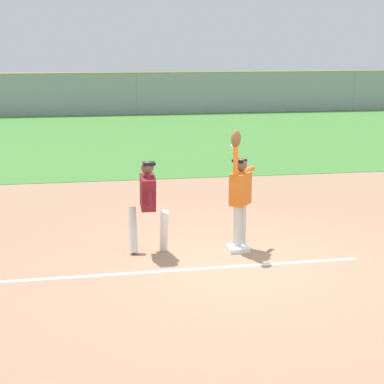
{
  "coord_description": "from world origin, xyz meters",
  "views": [
    {
      "loc": [
        -2.47,
        -10.09,
        3.81
      ],
      "look_at": [
        -0.64,
        1.14,
        1.05
      ],
      "focal_mm": 58.1,
      "sensor_mm": 36.0,
      "label": 1
    }
  ],
  "objects": [
    {
      "name": "baseball",
      "position": [
        0.05,
        0.8,
        1.97
      ],
      "size": [
        0.07,
        0.07,
        0.07
      ],
      "primitive_type": "sphere",
      "color": "white"
    },
    {
      "name": "ground_plane",
      "position": [
        0.0,
        0.0,
        0.0
      ],
      "size": [
        72.81,
        72.81,
        0.0
      ],
      "primitive_type": "plane",
      "color": "tan"
    },
    {
      "name": "parked_car_green",
      "position": [
        -6.78,
        26.63,
        0.67
      ],
      "size": [
        4.58,
        2.49,
        1.25
      ],
      "rotation": [
        0.0,
        0.0,
        -0.11
      ],
      "color": "#1E6B33",
      "rests_on": "ground_plane"
    },
    {
      "name": "parked_car_blue",
      "position": [
        -0.99,
        26.61,
        0.67
      ],
      "size": [
        4.56,
        2.43,
        1.25
      ],
      "rotation": [
        0.0,
        0.0,
        -0.09
      ],
      "color": "#23389E",
      "rests_on": "ground_plane"
    },
    {
      "name": "outfield_fence",
      "position": [
        0.0,
        23.45,
        1.12
      ],
      "size": [
        49.2,
        0.08,
        2.24
      ],
      "color": "#93999E",
      "rests_on": "ground_plane"
    },
    {
      "name": "outfield_grass",
      "position": [
        0.0,
        15.25,
        0.01
      ],
      "size": [
        49.12,
        16.4,
        0.01
      ],
      "primitive_type": "cube",
      "color": "#478438",
      "rests_on": "ground_plane"
    },
    {
      "name": "runner",
      "position": [
        -1.5,
        0.84,
        1.0
      ],
      "size": [
        0.71,
        0.84,
        1.72
      ],
      "rotation": [
        0.0,
        0.0,
        -0.0
      ],
      "color": "white",
      "rests_on": "ground_plane"
    },
    {
      "name": "fielder",
      "position": [
        0.21,
        0.82,
        1.12
      ],
      "size": [
        0.66,
        0.76,
        2.28
      ],
      "rotation": [
        0.0,
        0.0,
        2.45
      ],
      "color": "silver",
      "rests_on": "ground_plane"
    },
    {
      "name": "first_base",
      "position": [
        0.16,
        0.67,
        0.04
      ],
      "size": [
        0.39,
        0.39,
        0.08
      ],
      "primitive_type": "cube",
      "rotation": [
        0.0,
        0.0,
        0.02
      ],
      "color": "white",
      "rests_on": "ground_plane"
    },
    {
      "name": "parked_car_tan",
      "position": [
        5.36,
        26.77,
        0.67
      ],
      "size": [
        4.51,
        2.33,
        1.25
      ],
      "rotation": [
        0.0,
        0.0,
        0.06
      ],
      "color": "tan",
      "rests_on": "ground_plane"
    },
    {
      "name": "chalk_foul_line",
      "position": [
        -3.84,
        -0.23,
        0.0
      ],
      "size": [
        12.0,
        0.36,
        0.01
      ],
      "primitive_type": "cube",
      "rotation": [
        0.0,
        0.0,
        0.02
      ],
      "color": "white",
      "rests_on": "ground_plane"
    }
  ]
}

